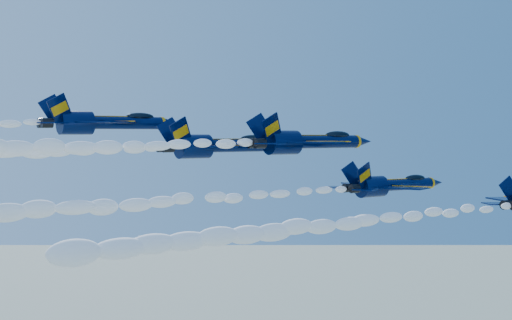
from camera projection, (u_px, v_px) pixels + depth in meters
smoke_trail_jet_lead at (332, 225)px, 61.98m from camera, size 49.62×1.93×1.74m
jet_second at (391, 185)px, 81.56m from camera, size 15.37×12.61×5.71m
smoke_trail_jet_second at (141, 204)px, 63.77m from camera, size 49.62×1.84×1.65m
jet_third at (307, 141)px, 83.75m from camera, size 18.21×14.94×6.77m
smoke_trail_jet_third at (29, 148)px, 65.27m from camera, size 49.62×2.17×1.96m
jet_fourth at (220, 145)px, 85.58m from camera, size 18.49×15.17×6.87m
jet_fifth at (104, 122)px, 85.66m from camera, size 18.12×14.86×6.73m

